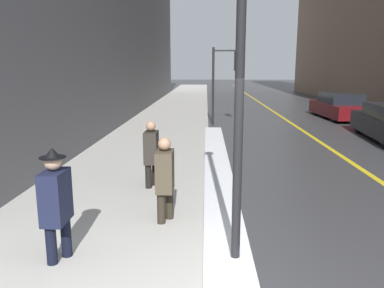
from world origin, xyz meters
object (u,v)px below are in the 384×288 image
(traffic_light_near, at_px, (228,69))
(parked_car_maroon, at_px, (339,107))
(lamp_post, at_px, (241,13))
(pedestrian_trailing, at_px, (151,151))
(pedestrian_in_fedora, at_px, (56,200))
(pedestrian_in_glasses, at_px, (165,176))

(traffic_light_near, distance_m, parked_car_maroon, 6.65)
(lamp_post, distance_m, pedestrian_trailing, 4.39)
(traffic_light_near, height_order, pedestrian_in_fedora, traffic_light_near)
(pedestrian_in_glasses, bearing_deg, pedestrian_trailing, -164.97)
(traffic_light_near, height_order, pedestrian_trailing, traffic_light_near)
(pedestrian_in_fedora, xyz_separation_m, pedestrian_in_glasses, (1.32, 1.40, -0.05))
(traffic_light_near, bearing_deg, lamp_post, -91.23)
(pedestrian_trailing, height_order, parked_car_maroon, pedestrian_trailing)
(lamp_post, relative_size, pedestrian_trailing, 3.71)
(lamp_post, bearing_deg, pedestrian_in_fedora, -179.66)
(pedestrian_trailing, bearing_deg, parked_car_maroon, 145.39)
(lamp_post, bearing_deg, traffic_light_near, 87.30)
(pedestrian_in_glasses, xyz_separation_m, parked_car_maroon, (7.66, 13.69, -0.20))
(lamp_post, xyz_separation_m, pedestrian_in_fedora, (-2.42, -0.01, -2.38))
(lamp_post, relative_size, traffic_light_near, 1.56)
(pedestrian_in_fedora, height_order, parked_car_maroon, pedestrian_in_fedora)
(pedestrian_in_fedora, bearing_deg, pedestrian_in_glasses, 136.76)
(pedestrian_in_fedora, height_order, pedestrian_trailing, pedestrian_in_fedora)
(pedestrian_in_glasses, height_order, pedestrian_trailing, pedestrian_trailing)
(pedestrian_trailing, xyz_separation_m, parked_car_maroon, (8.17, 11.80, -0.20))
(pedestrian_in_fedora, xyz_separation_m, pedestrian_trailing, (0.81, 3.29, -0.05))
(lamp_post, bearing_deg, pedestrian_trailing, 116.15)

